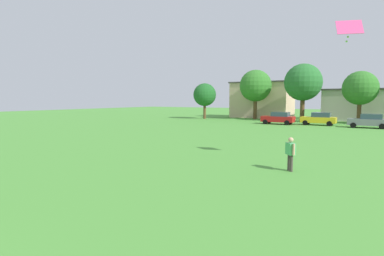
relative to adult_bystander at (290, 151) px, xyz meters
The scene contains 12 objects.
ground_plane 15.67m from the adult_bystander, 107.26° to the left, with size 160.00×160.00×0.00m, color #4C9338.
adult_bystander is the anchor object (origin of this frame).
kite 6.88m from the adult_bystander, 53.05° to the left, with size 1.34×0.94×1.13m.
parked_car_red_0 28.23m from the adult_bystander, 106.76° to the left, with size 4.30×2.02×1.68m.
parked_car_yellow_1 28.43m from the adult_bystander, 96.37° to the left, with size 4.30×2.02×1.68m.
parked_car_gray_2 27.23m from the adult_bystander, 84.66° to the left, with size 4.30×2.02×1.68m.
tree_far_left 39.31m from the adult_bystander, 124.97° to the left, with size 3.94×3.94×6.15m.
tree_left 38.81m from the adult_bystander, 112.24° to the left, with size 5.36×5.36×8.36m.
tree_center_left 35.55m from the adult_bystander, 100.81° to the left, with size 5.66×5.66×8.82m.
tree_center_right 33.97m from the adult_bystander, 88.04° to the left, with size 4.67×4.67×7.28m.
house_left 41.12m from the adult_bystander, 89.91° to the left, with size 9.18×7.98×5.02m.
house_right 43.86m from the adult_bystander, 110.24° to the left, with size 10.82×6.91×6.57m.
Camera 1 is at (8.14, 0.29, 3.43)m, focal length 28.73 mm.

